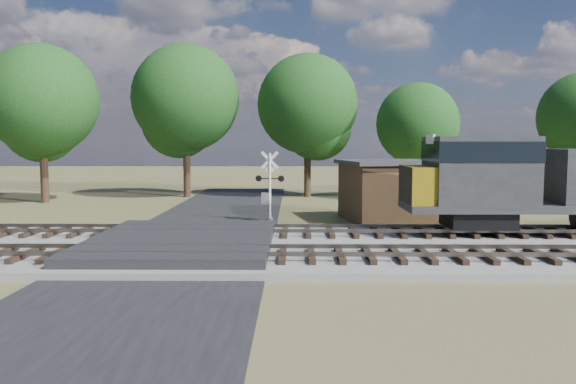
{
  "coord_description": "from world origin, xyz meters",
  "views": [
    {
      "loc": [
        4.38,
        -21.3,
        4.29
      ],
      "look_at": [
        4.15,
        2.0,
        2.23
      ],
      "focal_mm": 35.0,
      "sensor_mm": 36.0,
      "label": 1
    }
  ],
  "objects": [
    {
      "name": "ground",
      "position": [
        0.0,
        0.0,
        0.0
      ],
      "size": [
        160.0,
        160.0,
        0.0
      ],
      "primitive_type": "plane",
      "color": "brown",
      "rests_on": "ground"
    },
    {
      "name": "ballast_bed",
      "position": [
        10.0,
        0.5,
        0.15
      ],
      "size": [
        140.0,
        10.0,
        0.3
      ],
      "primitive_type": "cube",
      "color": "gray",
      "rests_on": "ground"
    },
    {
      "name": "road",
      "position": [
        0.0,
        0.0,
        0.04
      ],
      "size": [
        7.0,
        60.0,
        0.08
      ],
      "primitive_type": "cube",
      "color": "black",
      "rests_on": "ground"
    },
    {
      "name": "crossing_panel",
      "position": [
        0.0,
        0.5,
        0.32
      ],
      "size": [
        7.0,
        9.0,
        0.62
      ],
      "primitive_type": "cube",
      "color": "#262628",
      "rests_on": "ground"
    },
    {
      "name": "track_near",
      "position": [
        3.12,
        -2.0,
        0.41
      ],
      "size": [
        140.0,
        2.6,
        0.33
      ],
      "color": "black",
      "rests_on": "ballast_bed"
    },
    {
      "name": "track_far",
      "position": [
        3.12,
        3.0,
        0.41
      ],
      "size": [
        140.0,
        2.6,
        0.33
      ],
      "color": "black",
      "rests_on": "ballast_bed"
    },
    {
      "name": "crossing_signal_far",
      "position": [
        3.04,
        8.49,
        1.6
      ],
      "size": [
        1.55,
        0.37,
        3.85
      ],
      "rotation": [
        0.0,
        0.0,
        3.01
      ],
      "color": "silver",
      "rests_on": "ground"
    },
    {
      "name": "equipment_shed",
      "position": [
        9.59,
        9.51,
        1.69
      ],
      "size": [
        5.75,
        5.75,
        3.33
      ],
      "rotation": [
        0.0,
        0.0,
        0.2
      ],
      "color": "#47351E",
      "rests_on": "ground"
    },
    {
      "name": "treeline",
      "position": [
        8.82,
        20.92,
        6.84
      ],
      "size": [
        79.51,
        12.45,
        11.95
      ],
      "color": "black",
      "rests_on": "ground"
    }
  ]
}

